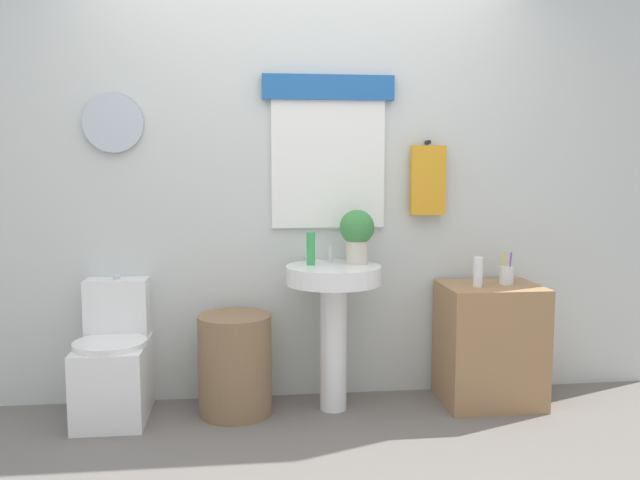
{
  "coord_description": "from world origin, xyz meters",
  "views": [
    {
      "loc": [
        -0.31,
        -2.64,
        1.35
      ],
      "look_at": [
        0.08,
        0.8,
        0.96
      ],
      "focal_mm": 36.53,
      "sensor_mm": 36.0,
      "label": 1
    }
  ],
  "objects_px": {
    "lotion_bottle": "(478,272)",
    "wooden_cabinet": "(490,344)",
    "pedestal_sink": "(333,302)",
    "toilet": "(114,364)",
    "potted_plant": "(357,232)",
    "toothbrush_cup": "(507,275)",
    "laundry_hamper": "(235,364)",
    "soap_bottle": "(311,248)"
  },
  "relations": [
    {
      "from": "laundry_hamper",
      "to": "soap_bottle",
      "type": "bearing_deg",
      "value": 6.74
    },
    {
      "from": "toilet",
      "to": "lotion_bottle",
      "type": "relative_size",
      "value": 4.5
    },
    {
      "from": "laundry_hamper",
      "to": "lotion_bottle",
      "type": "xyz_separation_m",
      "value": [
        1.35,
        -0.04,
        0.5
      ]
    },
    {
      "from": "toilet",
      "to": "soap_bottle",
      "type": "height_order",
      "value": "soap_bottle"
    },
    {
      "from": "toilet",
      "to": "soap_bottle",
      "type": "distance_m",
      "value": 1.24
    },
    {
      "from": "wooden_cabinet",
      "to": "soap_bottle",
      "type": "relative_size",
      "value": 3.74
    },
    {
      "from": "lotion_bottle",
      "to": "toothbrush_cup",
      "type": "relative_size",
      "value": 0.9
    },
    {
      "from": "wooden_cabinet",
      "to": "potted_plant",
      "type": "relative_size",
      "value": 2.26
    },
    {
      "from": "pedestal_sink",
      "to": "toothbrush_cup",
      "type": "xyz_separation_m",
      "value": [
        1.0,
        0.02,
        0.13
      ]
    },
    {
      "from": "potted_plant",
      "to": "lotion_bottle",
      "type": "distance_m",
      "value": 0.71
    },
    {
      "from": "pedestal_sink",
      "to": "wooden_cabinet",
      "type": "xyz_separation_m",
      "value": [
        0.9,
        -0.0,
        -0.27
      ]
    },
    {
      "from": "pedestal_sink",
      "to": "lotion_bottle",
      "type": "distance_m",
      "value": 0.82
    },
    {
      "from": "pedestal_sink",
      "to": "soap_bottle",
      "type": "distance_m",
      "value": 0.32
    },
    {
      "from": "toilet",
      "to": "toothbrush_cup",
      "type": "relative_size",
      "value": 4.07
    },
    {
      "from": "wooden_cabinet",
      "to": "toothbrush_cup",
      "type": "relative_size",
      "value": 3.71
    },
    {
      "from": "pedestal_sink",
      "to": "potted_plant",
      "type": "relative_size",
      "value": 2.68
    },
    {
      "from": "wooden_cabinet",
      "to": "lotion_bottle",
      "type": "height_order",
      "value": "lotion_bottle"
    },
    {
      "from": "toilet",
      "to": "laundry_hamper",
      "type": "xyz_separation_m",
      "value": [
        0.65,
        -0.03,
        -0.01
      ]
    },
    {
      "from": "toilet",
      "to": "soap_bottle",
      "type": "relative_size",
      "value": 4.1
    },
    {
      "from": "soap_bottle",
      "to": "wooden_cabinet",
      "type": "bearing_deg",
      "value": -2.8
    },
    {
      "from": "toilet",
      "to": "potted_plant",
      "type": "distance_m",
      "value": 1.51
    },
    {
      "from": "soap_bottle",
      "to": "potted_plant",
      "type": "bearing_deg",
      "value": 2.2
    },
    {
      "from": "toilet",
      "to": "potted_plant",
      "type": "relative_size",
      "value": 2.48
    },
    {
      "from": "pedestal_sink",
      "to": "toothbrush_cup",
      "type": "height_order",
      "value": "toothbrush_cup"
    },
    {
      "from": "soap_bottle",
      "to": "lotion_bottle",
      "type": "xyz_separation_m",
      "value": [
        0.93,
        -0.09,
        -0.13
      ]
    },
    {
      "from": "laundry_hamper",
      "to": "toothbrush_cup",
      "type": "height_order",
      "value": "toothbrush_cup"
    },
    {
      "from": "toothbrush_cup",
      "to": "laundry_hamper",
      "type": "bearing_deg",
      "value": -179.26
    },
    {
      "from": "lotion_bottle",
      "to": "laundry_hamper",
      "type": "bearing_deg",
      "value": 178.3
    },
    {
      "from": "laundry_hamper",
      "to": "potted_plant",
      "type": "height_order",
      "value": "potted_plant"
    },
    {
      "from": "pedestal_sink",
      "to": "toothbrush_cup",
      "type": "bearing_deg",
      "value": 1.15
    },
    {
      "from": "pedestal_sink",
      "to": "potted_plant",
      "type": "bearing_deg",
      "value": 23.2
    },
    {
      "from": "pedestal_sink",
      "to": "lotion_bottle",
      "type": "bearing_deg",
      "value": -2.83
    },
    {
      "from": "laundry_hamper",
      "to": "wooden_cabinet",
      "type": "relative_size",
      "value": 0.8
    },
    {
      "from": "soap_bottle",
      "to": "lotion_bottle",
      "type": "distance_m",
      "value": 0.94
    },
    {
      "from": "wooden_cabinet",
      "to": "toothbrush_cup",
      "type": "height_order",
      "value": "toothbrush_cup"
    },
    {
      "from": "potted_plant",
      "to": "toothbrush_cup",
      "type": "relative_size",
      "value": 1.64
    },
    {
      "from": "toothbrush_cup",
      "to": "toilet",
      "type": "bearing_deg",
      "value": 179.7
    },
    {
      "from": "wooden_cabinet",
      "to": "soap_bottle",
      "type": "height_order",
      "value": "soap_bottle"
    },
    {
      "from": "potted_plant",
      "to": "wooden_cabinet",
      "type": "bearing_deg",
      "value": -4.49
    },
    {
      "from": "lotion_bottle",
      "to": "toothbrush_cup",
      "type": "bearing_deg",
      "value": 17.43
    },
    {
      "from": "soap_bottle",
      "to": "laundry_hamper",
      "type": "bearing_deg",
      "value": -173.26
    },
    {
      "from": "lotion_bottle",
      "to": "wooden_cabinet",
      "type": "bearing_deg",
      "value": 22.72
    }
  ]
}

